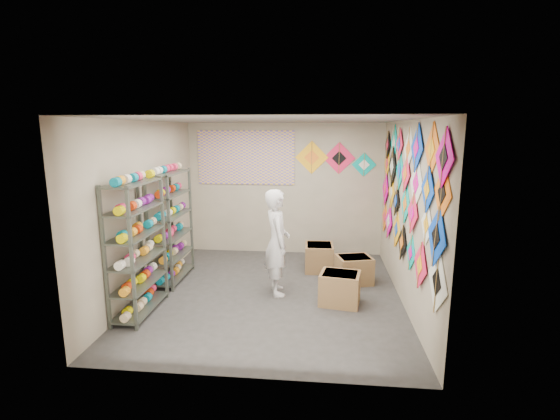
# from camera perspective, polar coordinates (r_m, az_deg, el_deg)

# --- Properties ---
(ground) EXTENTS (4.50, 4.50, 0.00)m
(ground) POSITION_cam_1_polar(r_m,az_deg,el_deg) (6.59, -1.15, -11.65)
(ground) COLOR #2F2C29
(room_walls) EXTENTS (4.50, 4.50, 4.50)m
(room_walls) POSITION_cam_1_polar(r_m,az_deg,el_deg) (6.14, -1.21, 2.63)
(room_walls) COLOR tan
(room_walls) RESTS_ON ground
(shelf_rack_front) EXTENTS (0.40, 1.10, 1.90)m
(shelf_rack_front) POSITION_cam_1_polar(r_m,az_deg,el_deg) (5.98, -19.48, -5.08)
(shelf_rack_front) COLOR #4C5147
(shelf_rack_front) RESTS_ON ground
(shelf_rack_back) EXTENTS (0.40, 1.10, 1.90)m
(shelf_rack_back) POSITION_cam_1_polar(r_m,az_deg,el_deg) (7.14, -15.08, -2.23)
(shelf_rack_back) COLOR #4C5147
(shelf_rack_back) RESTS_ON ground
(string_spools) EXTENTS (0.12, 2.36, 0.12)m
(string_spools) POSITION_cam_1_polar(r_m,az_deg,el_deg) (6.53, -17.13, -2.72)
(string_spools) COLOR #F62D5A
(string_spools) RESTS_ON ground
(kite_wall_display) EXTENTS (0.05, 4.32, 2.05)m
(kite_wall_display) POSITION_cam_1_polar(r_m,az_deg,el_deg) (6.19, 17.28, 2.42)
(kite_wall_display) COLOR silver
(kite_wall_display) RESTS_ON room_walls
(back_wall_kites) EXTENTS (1.63, 0.02, 0.72)m
(back_wall_kites) POSITION_cam_1_polar(r_m,az_deg,el_deg) (8.29, 7.49, 7.08)
(back_wall_kites) COLOR #FCAB11
(back_wall_kites) RESTS_ON room_walls
(poster) EXTENTS (2.00, 0.01, 1.10)m
(poster) POSITION_cam_1_polar(r_m,az_deg,el_deg) (8.42, -4.82, 7.35)
(poster) COLOR #6750AE
(poster) RESTS_ON room_walls
(shopkeeper) EXTENTS (0.82, 0.72, 1.67)m
(shopkeeper) POSITION_cam_1_polar(r_m,az_deg,el_deg) (6.35, -0.43, -4.54)
(shopkeeper) COLOR beige
(shopkeeper) RESTS_ON ground
(carton_a) EXTENTS (0.65, 0.57, 0.48)m
(carton_a) POSITION_cam_1_polar(r_m,az_deg,el_deg) (6.22, 8.41, -10.85)
(carton_a) COLOR brown
(carton_a) RESTS_ON ground
(carton_b) EXTENTS (0.66, 0.59, 0.46)m
(carton_b) POSITION_cam_1_polar(r_m,az_deg,el_deg) (7.06, 10.37, -8.27)
(carton_b) COLOR brown
(carton_b) RESTS_ON ground
(carton_c) EXTENTS (0.53, 0.58, 0.49)m
(carton_c) POSITION_cam_1_polar(r_m,az_deg,el_deg) (7.57, 5.51, -6.65)
(carton_c) COLOR brown
(carton_c) RESTS_ON ground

